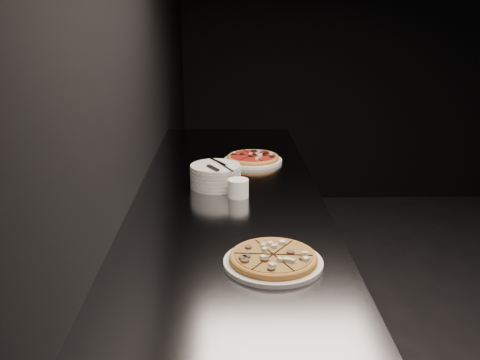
{
  "coord_description": "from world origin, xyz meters",
  "views": [
    {
      "loc": [
        -2.13,
        -2.02,
        1.63
      ],
      "look_at": [
        -2.08,
        0.09,
        0.95
      ],
      "focal_mm": 40.0,
      "sensor_mm": 36.0,
      "label": 1
    }
  ],
  "objects_px": {
    "counter": "(229,296)",
    "cutlery": "(217,165)",
    "pizza_tomato": "(253,158)",
    "plate_stack": "(215,176)",
    "ramekin": "(238,188)",
    "pizza_mushroom": "(273,259)"
  },
  "relations": [
    {
      "from": "pizza_mushroom",
      "to": "ramekin",
      "type": "distance_m",
      "value": 0.6
    },
    {
      "from": "ramekin",
      "to": "plate_stack",
      "type": "bearing_deg",
      "value": 124.86
    },
    {
      "from": "counter",
      "to": "cutlery",
      "type": "distance_m",
      "value": 0.56
    },
    {
      "from": "cutlery",
      "to": "ramekin",
      "type": "relative_size",
      "value": 2.64
    },
    {
      "from": "counter",
      "to": "ramekin",
      "type": "height_order",
      "value": "ramekin"
    },
    {
      "from": "plate_stack",
      "to": "cutlery",
      "type": "height_order",
      "value": "cutlery"
    },
    {
      "from": "counter",
      "to": "pizza_mushroom",
      "type": "height_order",
      "value": "pizza_mushroom"
    },
    {
      "from": "pizza_tomato",
      "to": "cutlery",
      "type": "height_order",
      "value": "cutlery"
    },
    {
      "from": "counter",
      "to": "plate_stack",
      "type": "distance_m",
      "value": 0.52
    },
    {
      "from": "counter",
      "to": "pizza_mushroom",
      "type": "xyz_separation_m",
      "value": [
        0.13,
        -0.61,
        0.48
      ]
    },
    {
      "from": "pizza_mushroom",
      "to": "plate_stack",
      "type": "xyz_separation_m",
      "value": [
        -0.18,
        0.72,
        0.03
      ]
    },
    {
      "from": "plate_stack",
      "to": "ramekin",
      "type": "height_order",
      "value": "plate_stack"
    },
    {
      "from": "pizza_tomato",
      "to": "ramekin",
      "type": "distance_m",
      "value": 0.51
    },
    {
      "from": "plate_stack",
      "to": "ramekin",
      "type": "relative_size",
      "value": 2.53
    },
    {
      "from": "pizza_tomato",
      "to": "cutlery",
      "type": "distance_m",
      "value": 0.43
    },
    {
      "from": "plate_stack",
      "to": "ramekin",
      "type": "xyz_separation_m",
      "value": [
        0.09,
        -0.13,
        -0.01
      ]
    },
    {
      "from": "pizza_mushroom",
      "to": "plate_stack",
      "type": "relative_size",
      "value": 1.4
    },
    {
      "from": "cutlery",
      "to": "ramekin",
      "type": "bearing_deg",
      "value": -84.43
    },
    {
      "from": "pizza_tomato",
      "to": "counter",
      "type": "bearing_deg",
      "value": -104.3
    },
    {
      "from": "pizza_tomato",
      "to": "ramekin",
      "type": "relative_size",
      "value": 3.47
    },
    {
      "from": "pizza_tomato",
      "to": "plate_stack",
      "type": "xyz_separation_m",
      "value": [
        -0.17,
        -0.37,
        0.03
      ]
    },
    {
      "from": "counter",
      "to": "cutlery",
      "type": "relative_size",
      "value": 11.27
    }
  ]
}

